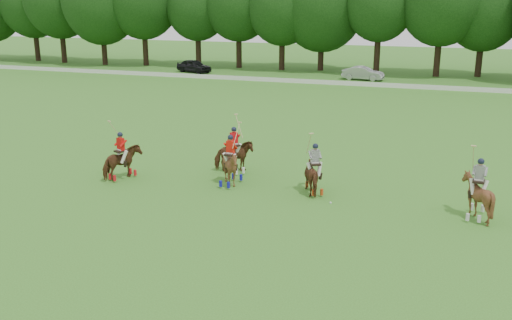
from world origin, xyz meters
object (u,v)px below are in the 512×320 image
(polo_red_a, at_px, (122,162))
(polo_ball, at_px, (331,203))
(polo_stripe_a, at_px, (315,175))
(polo_red_b, at_px, (234,156))
(car_mid, at_px, (363,73))
(car_left, at_px, (194,66))
(polo_red_c, at_px, (231,167))
(polo_stripe_b, at_px, (477,196))

(polo_red_a, relative_size, polo_ball, 31.93)
(polo_stripe_a, bearing_deg, polo_red_b, 158.78)
(car_mid, bearing_deg, polo_red_b, -175.54)
(car_left, distance_m, car_mid, 20.02)
(car_left, xyz_separation_m, polo_stripe_a, (23.89, -37.90, 0.06))
(polo_red_a, relative_size, polo_stripe_a, 1.01)
(polo_red_a, xyz_separation_m, polo_stripe_a, (9.30, 1.08, -0.02))
(polo_red_c, height_order, polo_ball, polo_red_c)
(polo_stripe_a, bearing_deg, polo_red_c, -176.90)
(polo_red_b, xyz_separation_m, polo_stripe_b, (11.41, -2.63, 0.07))
(car_mid, relative_size, polo_red_a, 1.53)
(polo_stripe_a, bearing_deg, polo_ball, -49.29)
(polo_red_a, distance_m, polo_ball, 10.35)
(polo_ball, bearing_deg, polo_stripe_a, 130.71)
(car_left, distance_m, polo_ball, 46.35)
(car_left, relative_size, car_mid, 1.03)
(car_left, relative_size, polo_red_a, 1.57)
(car_left, bearing_deg, polo_stripe_b, -122.65)
(car_left, bearing_deg, polo_red_a, -140.53)
(car_left, distance_m, polo_red_b, 40.96)
(polo_red_b, distance_m, polo_stripe_b, 11.71)
(polo_stripe_a, distance_m, polo_ball, 1.74)
(polo_red_b, relative_size, polo_stripe_a, 1.01)
(car_mid, relative_size, polo_stripe_a, 1.55)
(car_mid, height_order, polo_red_c, polo_red_c)
(car_left, bearing_deg, car_mid, -71.05)
(polo_red_b, bearing_deg, car_left, 118.13)
(polo_red_b, bearing_deg, polo_red_c, -72.84)
(polo_red_a, xyz_separation_m, polo_ball, (10.32, -0.11, -0.80))
(car_mid, bearing_deg, polo_red_a, 177.65)
(polo_stripe_b, bearing_deg, polo_red_b, 167.01)
(polo_stripe_b, xyz_separation_m, polo_ball, (-5.81, -0.33, -0.87))
(car_mid, bearing_deg, car_left, 95.59)
(car_left, height_order, polo_red_c, polo_red_c)
(polo_stripe_b, height_order, polo_ball, polo_stripe_b)
(polo_red_a, bearing_deg, car_left, 110.52)
(polo_red_b, bearing_deg, polo_stripe_b, -12.99)
(polo_red_b, relative_size, polo_ball, 31.98)
(polo_red_b, relative_size, polo_red_c, 0.97)
(polo_red_b, distance_m, polo_red_c, 2.09)
(polo_red_c, bearing_deg, polo_red_a, -170.84)
(polo_red_c, height_order, polo_stripe_a, polo_red_c)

